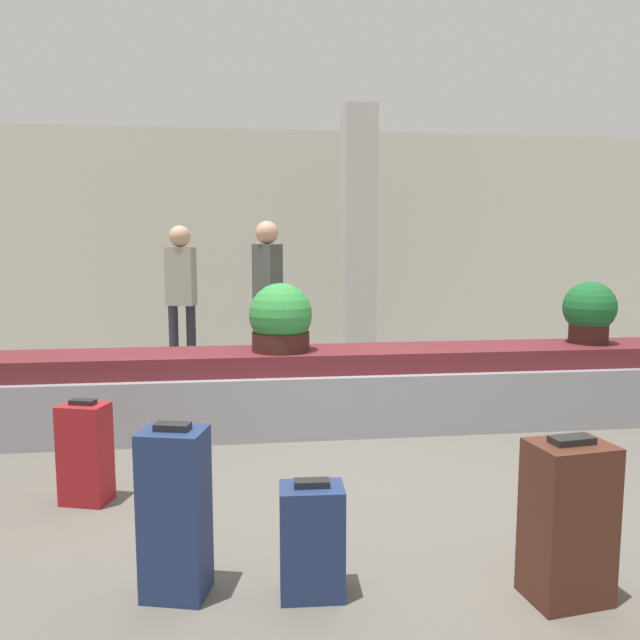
{
  "coord_description": "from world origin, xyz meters",
  "views": [
    {
      "loc": [
        -0.65,
        -3.79,
        1.56
      ],
      "look_at": [
        0.0,
        1.35,
        0.92
      ],
      "focal_mm": 35.0,
      "sensor_mm": 36.0,
      "label": 1
    }
  ],
  "objects_px": {
    "pillar": "(358,240)",
    "traveler_0": "(267,286)",
    "potted_plant_0": "(281,320)",
    "potted_plant_1": "(589,312)",
    "traveler_1": "(181,287)",
    "suitcase_3": "(312,540)",
    "suitcase_1": "(175,513)",
    "suitcase_0": "(85,453)",
    "suitcase_2": "(568,521)"
  },
  "relations": [
    {
      "from": "suitcase_1",
      "to": "suitcase_3",
      "type": "height_order",
      "value": "suitcase_1"
    },
    {
      "from": "potted_plant_0",
      "to": "traveler_0",
      "type": "relative_size",
      "value": 0.31
    },
    {
      "from": "pillar",
      "to": "suitcase_1",
      "type": "bearing_deg",
      "value": -109.53
    },
    {
      "from": "suitcase_2",
      "to": "traveler_0",
      "type": "relative_size",
      "value": 0.41
    },
    {
      "from": "suitcase_3",
      "to": "traveler_1",
      "type": "xyz_separation_m",
      "value": [
        -0.98,
        4.72,
        0.81
      ]
    },
    {
      "from": "suitcase_3",
      "to": "traveler_0",
      "type": "relative_size",
      "value": 0.3
    },
    {
      "from": "suitcase_1",
      "to": "suitcase_3",
      "type": "xyz_separation_m",
      "value": [
        0.6,
        -0.08,
        -0.13
      ]
    },
    {
      "from": "suitcase_0",
      "to": "potted_plant_0",
      "type": "xyz_separation_m",
      "value": [
        1.27,
        1.34,
        0.62
      ]
    },
    {
      "from": "pillar",
      "to": "suitcase_2",
      "type": "relative_size",
      "value": 4.34
    },
    {
      "from": "pillar",
      "to": "suitcase_1",
      "type": "height_order",
      "value": "pillar"
    },
    {
      "from": "potted_plant_1",
      "to": "traveler_1",
      "type": "bearing_deg",
      "value": 150.2
    },
    {
      "from": "potted_plant_1",
      "to": "traveler_1",
      "type": "distance_m",
      "value": 4.33
    },
    {
      "from": "potted_plant_1",
      "to": "suitcase_3",
      "type": "bearing_deg",
      "value": -137.35
    },
    {
      "from": "suitcase_3",
      "to": "potted_plant_0",
      "type": "xyz_separation_m",
      "value": [
        0.03,
        2.51,
        0.67
      ]
    },
    {
      "from": "suitcase_2",
      "to": "potted_plant_1",
      "type": "height_order",
      "value": "potted_plant_1"
    },
    {
      "from": "traveler_1",
      "to": "suitcase_0",
      "type": "bearing_deg",
      "value": -77.03
    },
    {
      "from": "suitcase_3",
      "to": "potted_plant_1",
      "type": "distance_m",
      "value": 3.85
    },
    {
      "from": "potted_plant_0",
      "to": "traveler_0",
      "type": "height_order",
      "value": "traveler_0"
    },
    {
      "from": "suitcase_1",
      "to": "potted_plant_0",
      "type": "height_order",
      "value": "potted_plant_0"
    },
    {
      "from": "suitcase_0",
      "to": "traveler_1",
      "type": "distance_m",
      "value": 3.64
    },
    {
      "from": "pillar",
      "to": "potted_plant_1",
      "type": "height_order",
      "value": "pillar"
    },
    {
      "from": "suitcase_0",
      "to": "suitcase_2",
      "type": "bearing_deg",
      "value": -12.68
    },
    {
      "from": "suitcase_0",
      "to": "potted_plant_0",
      "type": "relative_size",
      "value": 1.13
    },
    {
      "from": "suitcase_3",
      "to": "pillar",
      "type": "bearing_deg",
      "value": 79.91
    },
    {
      "from": "suitcase_2",
      "to": "traveler_0",
      "type": "xyz_separation_m",
      "value": [
        -1.11,
        4.45,
        0.74
      ]
    },
    {
      "from": "suitcase_1",
      "to": "traveler_1",
      "type": "relative_size",
      "value": 0.45
    },
    {
      "from": "potted_plant_1",
      "to": "traveler_1",
      "type": "xyz_separation_m",
      "value": [
        -3.76,
        2.15,
        0.11
      ]
    },
    {
      "from": "pillar",
      "to": "traveler_1",
      "type": "distance_m",
      "value": 2.22
    },
    {
      "from": "suitcase_2",
      "to": "suitcase_3",
      "type": "bearing_deg",
      "value": 163.67
    },
    {
      "from": "potted_plant_0",
      "to": "potted_plant_1",
      "type": "distance_m",
      "value": 2.76
    },
    {
      "from": "suitcase_3",
      "to": "suitcase_0",
      "type": "bearing_deg",
      "value": 139.48
    },
    {
      "from": "suitcase_3",
      "to": "potted_plant_0",
      "type": "distance_m",
      "value": 2.6
    },
    {
      "from": "suitcase_0",
      "to": "potted_plant_1",
      "type": "height_order",
      "value": "potted_plant_1"
    },
    {
      "from": "pillar",
      "to": "suitcase_0",
      "type": "distance_m",
      "value": 4.71
    },
    {
      "from": "pillar",
      "to": "potted_plant_0",
      "type": "height_order",
      "value": "pillar"
    },
    {
      "from": "pillar",
      "to": "potted_plant_0",
      "type": "distance_m",
      "value": 2.82
    },
    {
      "from": "suitcase_0",
      "to": "suitcase_2",
      "type": "distance_m",
      "value": 2.7
    },
    {
      "from": "pillar",
      "to": "suitcase_3",
      "type": "height_order",
      "value": "pillar"
    },
    {
      "from": "traveler_1",
      "to": "suitcase_2",
      "type": "bearing_deg",
      "value": -49.74
    },
    {
      "from": "potted_plant_1",
      "to": "traveler_1",
      "type": "height_order",
      "value": "traveler_1"
    },
    {
      "from": "suitcase_0",
      "to": "traveler_1",
      "type": "relative_size",
      "value": 0.36
    },
    {
      "from": "suitcase_0",
      "to": "potted_plant_0",
      "type": "distance_m",
      "value": 1.95
    },
    {
      "from": "traveler_1",
      "to": "potted_plant_0",
      "type": "bearing_deg",
      "value": -48.31
    },
    {
      "from": "pillar",
      "to": "traveler_0",
      "type": "relative_size",
      "value": 1.78
    },
    {
      "from": "potted_plant_0",
      "to": "traveler_0",
      "type": "bearing_deg",
      "value": 90.98
    },
    {
      "from": "suitcase_3",
      "to": "traveler_1",
      "type": "relative_size",
      "value": 0.3
    },
    {
      "from": "suitcase_0",
      "to": "suitcase_3",
      "type": "relative_size",
      "value": 1.19
    },
    {
      "from": "suitcase_0",
      "to": "traveler_0",
      "type": "bearing_deg",
      "value": 85.41
    },
    {
      "from": "suitcase_0",
      "to": "potted_plant_1",
      "type": "relative_size",
      "value": 1.15
    },
    {
      "from": "suitcase_3",
      "to": "traveler_1",
      "type": "bearing_deg",
      "value": 104.55
    }
  ]
}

